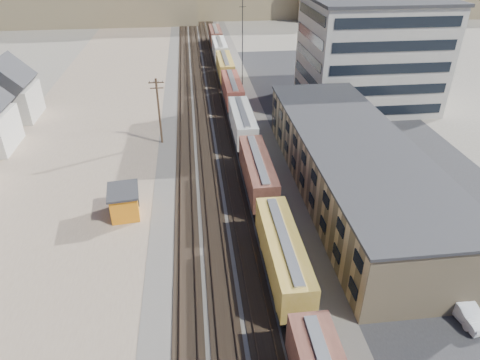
{
  "coord_description": "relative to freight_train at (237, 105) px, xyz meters",
  "views": [
    {
      "loc": [
        -3.56,
        -17.95,
        28.37
      ],
      "look_at": [
        1.41,
        24.5,
        3.0
      ],
      "focal_mm": 32.0,
      "sensor_mm": 36.0,
      "label": 1
    }
  ],
  "objects": [
    {
      "name": "parked_car_white",
      "position": [
        14.18,
        -44.42,
        -1.99
      ],
      "size": [
        2.44,
        5.08,
        1.61
      ],
      "primitive_type": "imported",
      "rotation": [
        0.0,
        0.0,
        0.16
      ],
      "color": "white",
      "rests_on": "ground"
    },
    {
      "name": "ballast_bed",
      "position": [
        -3.8,
        0.61,
        -2.76
      ],
      "size": [
        18.0,
        200.0,
        0.06
      ],
      "primitive_type": "cube",
      "color": "#4C4742",
      "rests_on": "ground"
    },
    {
      "name": "rail_tracks",
      "position": [
        -4.35,
        0.61,
        -2.68
      ],
      "size": [
        11.4,
        200.0,
        0.24
      ],
      "color": "black",
      "rests_on": "ground"
    },
    {
      "name": "maintenance_shed",
      "position": [
        -15.66,
        -25.94,
        -1.13
      ],
      "size": [
        3.91,
        4.79,
        3.24
      ],
      "color": "orange",
      "rests_on": "ground"
    },
    {
      "name": "office_tower",
      "position": [
        24.15,
        5.56,
        6.47
      ],
      "size": [
        22.6,
        18.6,
        18.45
      ],
      "color": "#9E998E",
      "rests_on": "ground"
    },
    {
      "name": "warehouse",
      "position": [
        11.18,
        -24.39,
        0.86
      ],
      "size": [
        12.4,
        40.4,
        7.25
      ],
      "color": "tan",
      "rests_on": "ground"
    },
    {
      "name": "freight_train",
      "position": [
        0.0,
        0.0,
        0.0
      ],
      "size": [
        3.0,
        119.74,
        4.46
      ],
      "color": "black",
      "rests_on": "ground"
    },
    {
      "name": "asphalt_lot",
      "position": [
        18.2,
        -14.39,
        -2.77
      ],
      "size": [
        26.0,
        120.0,
        0.04
      ],
      "primitive_type": "cube",
      "color": "#232326",
      "rests_on": "ground"
    },
    {
      "name": "radio_mast",
      "position": [
        2.2,
        10.61,
        6.33
      ],
      "size": [
        1.2,
        0.16,
        18.0
      ],
      "color": "black",
      "rests_on": "ground"
    },
    {
      "name": "parked_car_blue",
      "position": [
        17.49,
        4.89,
        -1.95
      ],
      "size": [
        5.28,
        6.71,
        1.7
      ],
      "primitive_type": "imported",
      "rotation": [
        0.0,
        0.0,
        0.47
      ],
      "color": "navy",
      "rests_on": "ground"
    },
    {
      "name": "dirt_yard",
      "position": [
        -23.8,
        -9.39,
        -2.78
      ],
      "size": [
        24.0,
        180.0,
        0.03
      ],
      "primitive_type": "cube",
      "color": "#826C5A",
      "rests_on": "ground"
    },
    {
      "name": "parked_car_far",
      "position": [
        22.94,
        -0.92,
        -2.09
      ],
      "size": [
        2.61,
        4.38,
        1.4
      ],
      "primitive_type": "imported",
      "rotation": [
        0.0,
        0.0,
        -0.25
      ],
      "color": "silver",
      "rests_on": "ground"
    },
    {
      "name": "utility_pole_north",
      "position": [
        -12.3,
        -7.39,
        2.5
      ],
      "size": [
        2.2,
        0.32,
        10.0
      ],
      "color": "#382619",
      "rests_on": "ground"
    }
  ]
}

